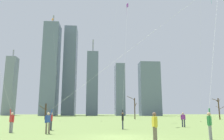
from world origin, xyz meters
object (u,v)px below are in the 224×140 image
at_px(distant_kite_drifting_left_red, 200,10).
at_px(bare_tree_left_of_center, 135,107).
at_px(kite_flyer_midfield_center_blue, 212,86).
at_px(bystander_strolling_midfield, 183,119).
at_px(bystander_far_off_by_trees, 155,126).
at_px(distant_kite_low_near_trees_orange, 53,32).
at_px(kite_flyer_foreground_right_purple, 124,100).
at_px(bare_tree_leftmost, 45,111).
at_px(bare_tree_far_right_edge, 219,108).
at_px(bystander_watching_nearby, 51,120).
at_px(kite_flyer_foreground_left_yellow, 3,89).
at_px(kite_flyer_far_back_teal, 82,93).

xyz_separation_m(distant_kite_drifting_left_red, bare_tree_left_of_center, (-9.98, 18.30, -18.12)).
distance_m(kite_flyer_midfield_center_blue, bystander_strolling_midfield, 10.80).
bearing_deg(bystander_far_off_by_trees, distant_kite_low_near_trees_orange, 110.54).
xyz_separation_m(bystander_far_off_by_trees, bare_tree_left_of_center, (6.66, 43.92, 2.02)).
height_order(kite_flyer_midfield_center_blue, bystander_far_off_by_trees, kite_flyer_midfield_center_blue).
bearing_deg(kite_flyer_foreground_right_purple, bare_tree_leftmost, 115.08).
distance_m(bystander_strolling_midfield, bare_tree_far_right_edge, 32.71).
xyz_separation_m(distant_kite_drifting_left_red, bare_tree_far_right_edge, (9.50, 13.20, -18.28)).
xyz_separation_m(kite_flyer_foreground_right_purple, distant_kite_drifting_left_red, (16.98, 14.83, 18.15)).
height_order(bystander_watching_nearby, bare_tree_leftmost, bare_tree_leftmost).
height_order(kite_flyer_foreground_left_yellow, distant_kite_drifting_left_red, distant_kite_drifting_left_red).
relative_size(bare_tree_left_of_center, bare_tree_leftmost, 1.53).
bearing_deg(distant_kite_drifting_left_red, bystander_strolling_midfield, -127.43).
relative_size(bystander_far_off_by_trees, bare_tree_far_right_edge, 0.32).
height_order(distant_kite_drifting_left_red, distant_kite_low_near_trees_orange, distant_kite_drifting_left_red).
height_order(kite_flyer_foreground_left_yellow, kite_flyer_midfield_center_blue, kite_flyer_midfield_center_blue).
bearing_deg(bystander_strolling_midfield, kite_flyer_midfield_center_blue, -100.82).
height_order(bystander_strolling_midfield, bare_tree_leftmost, bare_tree_leftmost).
bearing_deg(bystander_far_off_by_trees, distant_kite_drifting_left_red, 56.99).
relative_size(kite_flyer_foreground_right_purple, kite_flyer_far_back_teal, 1.06).
height_order(kite_flyer_midfield_center_blue, bare_tree_leftmost, kite_flyer_midfield_center_blue).
xyz_separation_m(kite_flyer_foreground_right_purple, bare_tree_left_of_center, (7.00, 33.13, 0.03)).
distance_m(bystander_watching_nearby, distant_kite_drifting_left_red, 35.39).
bearing_deg(bare_tree_far_right_edge, distant_kite_low_near_trees_orange, -172.78).
bearing_deg(kite_flyer_midfield_center_blue, bystander_watching_nearby, 150.32).
relative_size(kite_flyer_midfield_center_blue, bare_tree_leftmost, 5.26).
bearing_deg(kite_flyer_far_back_teal, bystander_far_off_by_trees, -55.14).
height_order(bystander_watching_nearby, bystander_strolling_midfield, same).
distance_m(bystander_far_off_by_trees, bare_tree_far_right_edge, 46.84).
bearing_deg(bare_tree_leftmost, bystander_far_off_by_trees, -70.25).
relative_size(bystander_far_off_by_trees, bystander_strolling_midfield, 1.00).
xyz_separation_m(kite_flyer_foreground_left_yellow, bystander_strolling_midfield, (17.80, 5.44, -2.69)).
distance_m(kite_flyer_far_back_teal, distant_kite_drifting_left_red, 33.70).
height_order(kite_flyer_far_back_teal, bare_tree_far_right_edge, kite_flyer_far_back_teal).
relative_size(bystander_far_off_by_trees, distant_kite_drifting_left_red, 0.07).
xyz_separation_m(kite_flyer_foreground_left_yellow, bare_tree_left_of_center, (17.78, 36.76, -0.66)).
relative_size(kite_flyer_midfield_center_blue, bare_tree_left_of_center, 3.45).
bearing_deg(bare_tree_left_of_center, kite_flyer_midfield_center_blue, -92.69).
xyz_separation_m(kite_flyer_midfield_center_blue, bystander_strolling_midfield, (1.97, 10.32, -2.51)).
height_order(kite_flyer_midfield_center_blue, bare_tree_left_of_center, kite_flyer_midfield_center_blue).
distance_m(distant_kite_low_near_trees_orange, bare_tree_far_right_edge, 42.31).
xyz_separation_m(kite_flyer_midfield_center_blue, bare_tree_left_of_center, (1.96, 41.64, -0.49)).
xyz_separation_m(kite_flyer_foreground_left_yellow, distant_kite_drifting_left_red, (27.76, 18.46, 17.45)).
relative_size(kite_flyer_far_back_teal, bare_tree_left_of_center, 2.98).
distance_m(bare_tree_far_right_edge, bare_tree_leftmost, 41.92).
height_order(kite_flyer_midfield_center_blue, distant_kite_drifting_left_red, distant_kite_drifting_left_red).
relative_size(kite_flyer_foreground_left_yellow, bystander_strolling_midfield, 7.70).
xyz_separation_m(bystander_strolling_midfield, bare_tree_left_of_center, (-0.02, 31.32, 2.02)).
bearing_deg(kite_flyer_midfield_center_blue, bare_tree_leftmost, 116.28).
bearing_deg(bare_tree_left_of_center, kite_flyer_foreground_left_yellow, -115.82).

